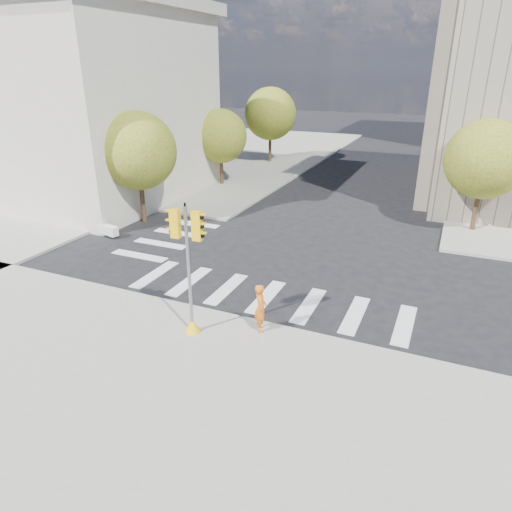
{
  "coord_description": "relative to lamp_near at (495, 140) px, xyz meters",
  "views": [
    {
      "loc": [
        6.11,
        -17.17,
        8.62
      ],
      "look_at": [
        -0.19,
        -2.83,
        2.1
      ],
      "focal_mm": 32.0,
      "sensor_mm": 36.0,
      "label": 1
    }
  ],
  "objects": [
    {
      "name": "classical_building",
      "position": [
        -28.0,
        -6.0,
        1.86
      ],
      "size": [
        19.0,
        15.0,
        12.7
      ],
      "color": "beige",
      "rests_on": "ground"
    },
    {
      "name": "tree_lw_mid",
      "position": [
        -18.5,
        0.0,
        -0.82
      ],
      "size": [
        4.0,
        4.0,
        5.77
      ],
      "color": "#382616",
      "rests_on": "ground"
    },
    {
      "name": "tree_re_near",
      "position": [
        -0.5,
        -4.0,
        -0.53
      ],
      "size": [
        4.2,
        4.2,
        6.16
      ],
      "color": "#382616",
      "rests_on": "ground"
    },
    {
      "name": "sidewalk_far_left",
      "position": [
        -28.0,
        12.0,
        -4.5
      ],
      "size": [
        28.0,
        40.0,
        0.15
      ],
      "primitive_type": "cube",
      "color": "gray",
      "rests_on": "ground"
    },
    {
      "name": "ground",
      "position": [
        -8.0,
        -14.0,
        -4.58
      ],
      "size": [
        160.0,
        160.0,
        0.0
      ],
      "primitive_type": "plane",
      "color": "black",
      "rests_on": "ground"
    },
    {
      "name": "lamp_near",
      "position": [
        0.0,
        0.0,
        0.0
      ],
      "size": [
        0.35,
        0.18,
        8.11
      ],
      "color": "black",
      "rests_on": "sidewalk_far_right"
    },
    {
      "name": "traffic_signal",
      "position": [
        -9.34,
        -19.66,
        -2.47
      ],
      "size": [
        1.07,
        0.56,
        4.61
      ],
      "rotation": [
        0.0,
        0.0,
        0.08
      ],
      "color": "yellow",
      "rests_on": "sidewalk_near"
    },
    {
      "name": "photographer",
      "position": [
        -7.24,
        -18.6,
        -3.56
      ],
      "size": [
        0.68,
        0.75,
        1.73
      ],
      "primitive_type": "imported",
      "rotation": [
        0.0,
        0.0,
        2.1
      ],
      "color": "orange",
      "rests_on": "sidewalk_near"
    },
    {
      "name": "planter_wall",
      "position": [
        -21.0,
        -12.44,
        -4.18
      ],
      "size": [
        5.95,
        1.67,
        0.5
      ],
      "primitive_type": "cube",
      "rotation": [
        0.0,
        0.0,
        -0.21
      ],
      "color": "white",
      "rests_on": "sidewalk_left_near"
    },
    {
      "name": "tree_re_mid",
      "position": [
        -0.5,
        8.0,
        -0.23
      ],
      "size": [
        4.6,
        4.6,
        6.66
      ],
      "color": "#382616",
      "rests_on": "ground"
    },
    {
      "name": "lamp_far",
      "position": [
        0.0,
        14.0,
        0.0
      ],
      "size": [
        0.35,
        0.18,
        8.11
      ],
      "color": "black",
      "rests_on": "sidewalk_far_right"
    },
    {
      "name": "sidewalk_near",
      "position": [
        -8.0,
        -25.0,
        -4.5
      ],
      "size": [
        30.0,
        14.0,
        0.15
      ],
      "primitive_type": "cube",
      "color": "gray",
      "rests_on": "ground"
    },
    {
      "name": "tree_lw_near",
      "position": [
        -18.5,
        -10.0,
        -0.38
      ],
      "size": [
        4.4,
        4.4,
        6.41
      ],
      "color": "#382616",
      "rests_on": "ground"
    },
    {
      "name": "tree_lw_far",
      "position": [
        -18.5,
        10.0,
        -0.04
      ],
      "size": [
        4.8,
        4.8,
        6.95
      ],
      "color": "#382616",
      "rests_on": "ground"
    },
    {
      "name": "tree_re_far",
      "position": [
        -0.5,
        20.0,
        -0.71
      ],
      "size": [
        4.0,
        4.0,
        5.88
      ],
      "color": "#382616",
      "rests_on": "ground"
    }
  ]
}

